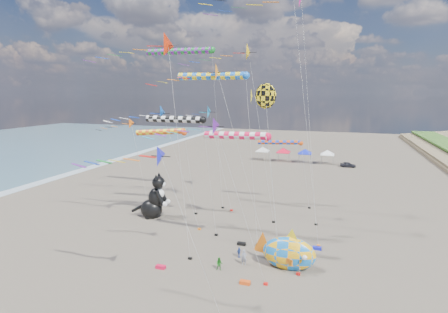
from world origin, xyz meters
name	(u,v)px	position (x,y,z in m)	size (l,w,h in m)	color
ground	(177,308)	(0.00, 0.00, 0.00)	(260.00, 260.00, 0.00)	#50473B
delta_kite_0	(237,56)	(-1.04, 19.88, 20.49)	(12.36, 2.19, 21.93)	yellow
delta_kite_2	(150,47)	(-5.73, 7.56, 20.23)	(11.86, 2.42, 21.74)	red
delta_kite_3	(215,76)	(-1.26, 12.53, 17.82)	(12.08, 1.96, 19.18)	orange
delta_kite_4	(117,126)	(-19.32, 21.23, 11.37)	(9.49, 1.69, 12.62)	orange
delta_kite_6	(203,114)	(-6.56, 22.47, 13.27)	(9.33, 1.91, 14.57)	#1B94D5
delta_kite_7	(162,115)	(-8.66, 14.83, 13.53)	(11.15, 2.07, 14.90)	blue
delta_kite_8	(149,159)	(-1.75, -0.21, 11.44)	(11.09, 1.62, 12.71)	#1A1FCA
delta_kite_9	(214,131)	(1.19, 5.28, 13.04)	(9.64, 1.61, 14.28)	#5A1A8A
windsock_0	(216,77)	(-1.25, 12.67, 17.71)	(8.91, 0.80, 18.19)	blue
windsock_1	(178,120)	(-6.12, 13.83, 13.12)	(8.45, 0.78, 13.58)	black
windsock_2	(282,143)	(3.54, 26.93, 9.16)	(7.72, 0.62, 9.55)	#E44C10
windsock_3	(163,132)	(-11.16, 19.73, 10.92)	(8.58, 0.78, 11.37)	#DF4612
windsock_4	(239,136)	(2.12, 9.72, 12.08)	(7.87, 0.77, 12.53)	#EC1044
windsock_5	(182,52)	(-9.84, 23.20, 21.60)	(11.39, 0.91, 22.12)	#177F2A
angelfish_kite	(264,97)	(3.37, 14.68, 15.66)	(3.74, 3.02, 17.11)	yellow
cat_inflatable	(153,196)	(-11.38, 16.87, 2.98)	(4.42, 2.21, 5.97)	black
fish_inflatable	(288,253)	(7.20, 8.84, 1.44)	(6.63, 3.40, 4.14)	blue
person_adult	(244,257)	(3.15, 8.11, 0.75)	(0.55, 0.36, 1.51)	gray
child_green	(219,264)	(1.25, 6.44, 0.62)	(0.60, 0.47, 1.23)	#1D7C1D
child_blue	(239,252)	(2.28, 9.48, 0.53)	(0.62, 0.26, 1.06)	#24429B
kite_bag_0	(161,267)	(-4.05, 5.03, 0.15)	(0.90, 0.44, 0.30)	red
kite_bag_1	(241,244)	(1.77, 12.27, 0.15)	(0.90, 0.44, 0.30)	black
kite_bag_2	(245,282)	(4.11, 4.87, 0.15)	(0.90, 0.44, 0.30)	#E54C13
kite_bag_3	(317,248)	(9.55, 13.68, 0.15)	(0.90, 0.44, 0.30)	#1318BF
tent_row	(294,149)	(1.50, 60.00, 3.15)	(19.20, 4.20, 3.80)	silver
parked_car	(348,165)	(13.50, 58.00, 0.57)	(1.35, 3.34, 1.14)	#26262D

